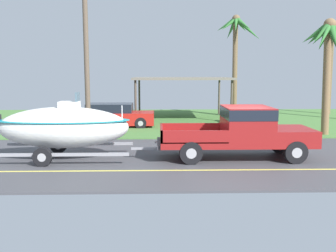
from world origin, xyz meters
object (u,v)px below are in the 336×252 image
Objects in this scene: pickup_truck_towing at (246,130)px; palm_tree_far_left at (236,40)px; carport_awning at (181,79)px; utility_pole at (86,41)px; parked_sedan_near at (113,116)px; palm_tree_mid at (332,44)px; palm_tree_near_left at (329,46)px; boat_on_trailer at (63,127)px.

palm_tree_far_left is at bearing 80.14° from pickup_truck_towing.
utility_pole reaches higher than carport_awning.
palm_tree_mid is (15.49, 6.22, 4.59)m from parked_sedan_near.
palm_tree_far_left reaches higher than parked_sedan_near.
palm_tree_near_left is 10.30m from palm_tree_mid.
pickup_truck_towing is 0.82× the size of palm_tree_far_left.
palm_tree_mid is (11.28, 2.41, 2.55)m from carport_awning.
utility_pole is at bearing -177.96° from palm_tree_near_left.
pickup_truck_towing is at bearing -135.76° from palm_tree_near_left.
palm_tree_near_left is 0.82× the size of palm_tree_far_left.
pickup_truck_towing is 1.00× the size of palm_tree_near_left.
parked_sedan_near is 0.52× the size of utility_pole.
carport_awning reaches higher than pickup_truck_towing.
boat_on_trailer is 0.67× the size of utility_pole.
boat_on_trailer is at bearing -112.90° from carport_awning.
boat_on_trailer is 8.21m from parked_sedan_near.
palm_tree_near_left is (11.08, -3.05, 3.78)m from parked_sedan_near.
carport_awning is at bearing 97.78° from pickup_truck_towing.
parked_sedan_near is 0.67× the size of palm_tree_mid.
parked_sedan_near is at bearing 125.62° from pickup_truck_towing.
pickup_truck_towing is at bearing -123.87° from palm_tree_mid.
carport_awning is 0.93× the size of palm_tree_mid.
parked_sedan_near is at bearing -158.13° from palm_tree_mid.
palm_tree_mid is 18.96m from utility_pole.
palm_tree_far_left reaches higher than carport_awning.
boat_on_trailer is at bearing -156.84° from palm_tree_near_left.
palm_tree_mid is 7.53m from palm_tree_far_left.
carport_awning is at bearing 55.53° from utility_pole.
boat_on_trailer reaches higher than parked_sedan_near.
palm_tree_mid reaches higher than pickup_truck_towing.
utility_pole is (0.05, 4.68, 3.45)m from boat_on_trailer.
utility_pole reaches higher than palm_tree_far_left.
parked_sedan_near is at bearing 77.15° from utility_pole.
palm_tree_mid reaches higher than parked_sedan_near.
parked_sedan_near is 0.80× the size of palm_tree_near_left.
boat_on_trailer is 13.07m from carport_awning.
parked_sedan_near is 12.09m from palm_tree_near_left.
boat_on_trailer is 5.81m from utility_pole.
pickup_truck_towing is 17.81m from palm_tree_mid.
palm_tree_near_left reaches higher than parked_sedan_near.
pickup_truck_towing is 0.84× the size of palm_tree_mid.
parked_sedan_near is 6.03m from carport_awning.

